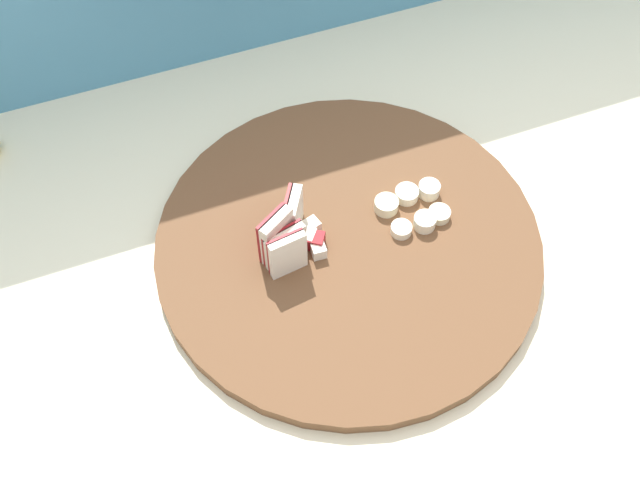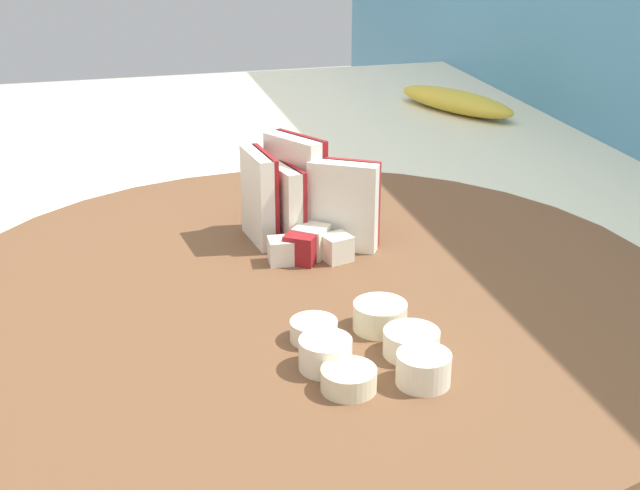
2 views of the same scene
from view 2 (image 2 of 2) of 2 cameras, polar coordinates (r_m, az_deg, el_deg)
cutting_board at (r=0.52m, az=-0.91°, el=-3.66°), size 0.44×0.44×0.02m
apple_wedge_fan at (r=0.57m, az=-1.45°, el=3.11°), size 0.07×0.08×0.07m
apple_dice_pile at (r=0.55m, az=-0.33°, el=0.10°), size 0.05×0.07×0.02m
banana_slice_rows at (r=0.44m, az=3.35°, el=-6.54°), size 0.08×0.07×0.02m
banana_peel at (r=0.98m, az=8.75°, el=9.14°), size 0.16×0.11×0.02m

